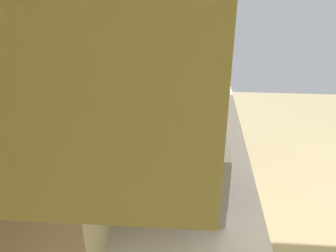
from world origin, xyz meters
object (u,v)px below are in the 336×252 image
at_px(microwave, 186,161).
at_px(kettle, 198,128).
at_px(bowl, 198,90).
at_px(oven_range, 192,109).

height_order(microwave, kettle, microwave).
bearing_deg(bowl, kettle, -180.00).
relative_size(oven_range, microwave, 2.21).
bearing_deg(kettle, oven_range, 1.59).
height_order(oven_range, kettle, oven_range).
relative_size(microwave, kettle, 2.79).
height_order(oven_range, bowl, oven_range).
distance_m(oven_range, microwave, 2.00).
bearing_deg(microwave, oven_range, -0.70).
bearing_deg(microwave, bowl, -2.93).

